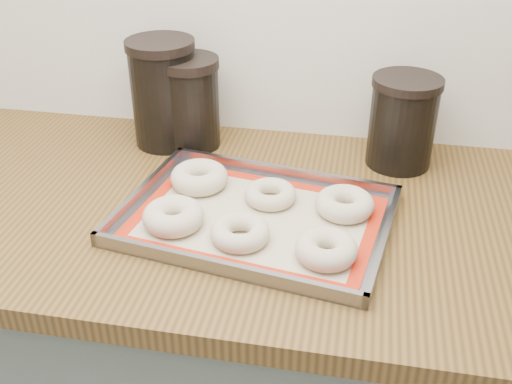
% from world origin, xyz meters
% --- Properties ---
extents(cabinet, '(3.00, 0.65, 0.86)m').
position_xyz_m(cabinet, '(0.00, 1.68, 0.43)').
color(cabinet, slate).
rests_on(cabinet, floor).
extents(countertop, '(3.06, 0.68, 0.04)m').
position_xyz_m(countertop, '(0.00, 1.68, 0.88)').
color(countertop, brown).
rests_on(countertop, cabinet).
extents(baking_tray, '(0.51, 0.40, 0.03)m').
position_xyz_m(baking_tray, '(0.01, 1.63, 0.91)').
color(baking_tray, gray).
rests_on(baking_tray, countertop).
extents(baking_mat, '(0.46, 0.35, 0.00)m').
position_xyz_m(baking_mat, '(0.01, 1.63, 0.90)').
color(baking_mat, '#C6B793').
rests_on(baking_mat, baking_tray).
extents(bagel_front_left, '(0.14, 0.14, 0.04)m').
position_xyz_m(bagel_front_left, '(-0.13, 1.58, 0.92)').
color(bagel_front_left, beige).
rests_on(bagel_front_left, baking_mat).
extents(bagel_front_mid, '(0.11, 0.11, 0.03)m').
position_xyz_m(bagel_front_mid, '(-0.00, 1.56, 0.92)').
color(bagel_front_mid, beige).
rests_on(bagel_front_mid, baking_mat).
extents(bagel_front_right, '(0.13, 0.13, 0.04)m').
position_xyz_m(bagel_front_right, '(0.14, 1.54, 0.92)').
color(bagel_front_right, beige).
rests_on(bagel_front_right, baking_mat).
extents(bagel_back_left, '(0.12, 0.12, 0.04)m').
position_xyz_m(bagel_back_left, '(-0.12, 1.72, 0.92)').
color(bagel_back_left, beige).
rests_on(bagel_back_left, baking_mat).
extents(bagel_back_mid, '(0.10, 0.10, 0.03)m').
position_xyz_m(bagel_back_mid, '(0.03, 1.69, 0.92)').
color(bagel_back_mid, beige).
rests_on(bagel_back_mid, baking_mat).
extents(bagel_back_right, '(0.12, 0.12, 0.04)m').
position_xyz_m(bagel_back_right, '(0.16, 1.68, 0.92)').
color(bagel_back_right, beige).
rests_on(bagel_back_right, baking_mat).
extents(canister_left, '(0.14, 0.14, 0.23)m').
position_xyz_m(canister_left, '(-0.24, 1.90, 1.02)').
color(canister_left, black).
rests_on(canister_left, countertop).
extents(canister_mid, '(0.13, 0.13, 0.20)m').
position_xyz_m(canister_mid, '(-0.18, 1.90, 1.00)').
color(canister_mid, black).
rests_on(canister_mid, countertop).
extents(canister_right, '(0.14, 0.14, 0.19)m').
position_xyz_m(canister_right, '(0.26, 1.89, 0.99)').
color(canister_right, black).
rests_on(canister_right, countertop).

